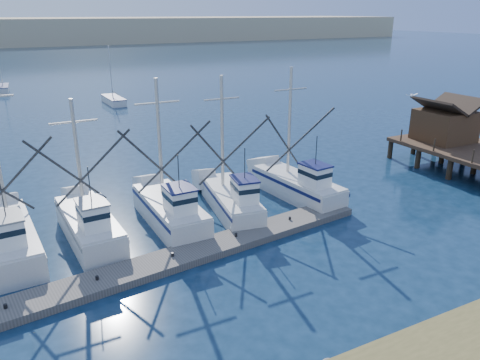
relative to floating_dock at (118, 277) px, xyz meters
name	(u,v)px	position (x,y,z in m)	size (l,w,h in m)	color
ground	(323,296)	(8.13, -5.70, -0.21)	(500.00, 500.00, 0.00)	#0B1F34
floating_dock	(118,277)	(0.00, 0.00, 0.00)	(30.80, 2.05, 0.41)	#5A5551
timber_pier	(480,144)	(29.62, 2.75, 2.36)	(7.00, 20.00, 8.00)	black
dune_ridge	(20,31)	(8.13, 204.30, 4.79)	(360.00, 60.00, 10.00)	tan
trawler_fleet	(94,225)	(-0.14, 4.89, 0.77)	(30.05, 8.46, 10.05)	silver
sailboat_near	(114,100)	(10.71, 47.27, 0.28)	(2.21, 6.58, 8.10)	silver
sailboat_far	(3,88)	(-2.97, 66.84, 0.29)	(1.99, 6.26, 8.10)	silver
flying_gull	(412,95)	(21.14, 2.47, 6.90)	(1.04, 0.19, 0.19)	white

